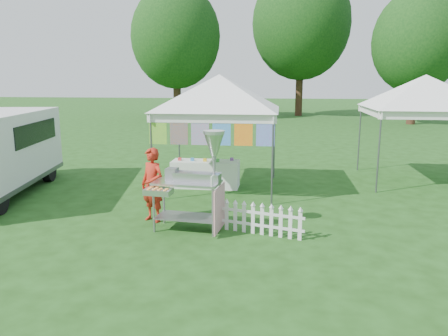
# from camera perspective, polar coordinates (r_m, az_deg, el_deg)

# --- Properties ---
(ground) EXTENTS (120.00, 120.00, 0.00)m
(ground) POSITION_cam_1_polar(r_m,az_deg,el_deg) (8.43, -3.91, -8.43)
(ground) COLOR #1C4112
(ground) RESTS_ON ground
(canopy_main) EXTENTS (4.24, 4.24, 3.45)m
(canopy_main) POSITION_cam_1_polar(r_m,az_deg,el_deg) (11.38, -0.62, 12.09)
(canopy_main) COLOR #59595E
(canopy_main) RESTS_ON ground
(canopy_right) EXTENTS (4.24, 4.24, 3.45)m
(canopy_right) POSITION_cam_1_polar(r_m,az_deg,el_deg) (13.36, 24.92, 10.98)
(canopy_right) COLOR #59595E
(canopy_right) RESTS_ON ground
(tree_left) EXTENTS (6.40, 6.40, 9.53)m
(tree_left) POSITION_cam_1_polar(r_m,az_deg,el_deg) (32.80, -6.29, 16.63)
(tree_left) COLOR #362113
(tree_left) RESTS_ON ground
(tree_mid) EXTENTS (7.60, 7.60, 11.52)m
(tree_mid) POSITION_cam_1_polar(r_m,az_deg,el_deg) (36.05, 10.07, 18.14)
(tree_mid) COLOR #362113
(tree_mid) RESTS_ON ground
(tree_right) EXTENTS (5.60, 5.60, 8.42)m
(tree_right) POSITION_cam_1_polar(r_m,az_deg,el_deg) (31.03, 23.93, 14.83)
(tree_right) COLOR #362113
(tree_right) RESTS_ON ground
(donut_cart) EXTENTS (1.47, 0.92, 1.94)m
(donut_cart) POSITION_cam_1_polar(r_m,az_deg,el_deg) (8.23, -3.56, -0.64)
(donut_cart) COLOR gray
(donut_cart) RESTS_ON ground
(vendor) EXTENTS (0.66, 0.59, 1.52)m
(vendor) POSITION_cam_1_polar(r_m,az_deg,el_deg) (9.00, -9.34, -2.21)
(vendor) COLOR #B22415
(vendor) RESTS_ON ground
(picket_fence) EXTENTS (1.74, 0.52, 0.56)m
(picket_fence) POSITION_cam_1_polar(r_m,az_deg,el_deg) (8.27, 4.40, -6.74)
(picket_fence) COLOR silver
(picket_fence) RESTS_ON ground
(display_table) EXTENTS (1.80, 0.70, 0.72)m
(display_table) POSITION_cam_1_polar(r_m,az_deg,el_deg) (11.82, -2.43, -0.77)
(display_table) COLOR white
(display_table) RESTS_ON ground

